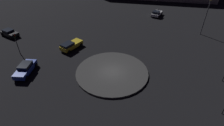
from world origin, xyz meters
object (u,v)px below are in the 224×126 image
at_px(car_black, 9,33).
at_px(car_blue, 25,69).
at_px(car_white, 157,13).
at_px(traffic_light_north, 16,40).
at_px(car_yellow, 71,45).
at_px(streetlamp_southeast, 207,13).

bearing_deg(car_black, car_blue, -24.95).
bearing_deg(car_white, traffic_light_north, 152.99).
relative_size(car_yellow, traffic_light_north, 1.18).
relative_size(car_white, traffic_light_north, 1.07).
bearing_deg(car_blue, car_black, 38.18).
bearing_deg(car_yellow, streetlamp_southeast, -41.44).
height_order(car_yellow, traffic_light_north, traffic_light_north).
xyz_separation_m(car_yellow, car_black, (-0.33, 14.70, -0.03)).
xyz_separation_m(car_white, streetlamp_southeast, (-7.22, -10.69, 3.89)).
xyz_separation_m(traffic_light_north, streetlamp_southeast, (20.52, -29.55, 1.87)).
height_order(car_white, car_blue, car_blue).
distance_m(car_blue, car_black, 14.94).
bearing_deg(car_white, streetlamp_southeast, -116.84).
distance_m(car_black, traffic_light_north, 8.85).
height_order(car_yellow, streetlamp_southeast, streetlamp_southeast).
bearing_deg(car_blue, streetlamp_southeast, -62.83).
relative_size(car_blue, streetlamp_southeast, 0.63).
height_order(car_blue, traffic_light_north, traffic_light_north).
bearing_deg(car_yellow, car_blue, 178.34).
distance_m(car_yellow, car_white, 25.55).
xyz_separation_m(car_white, car_blue, (-31.55, 13.80, 0.04)).
distance_m(car_yellow, car_black, 14.70).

